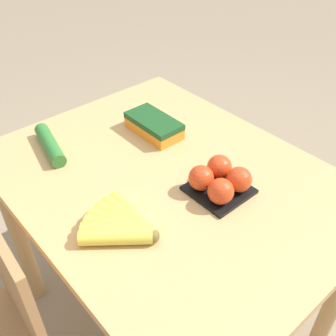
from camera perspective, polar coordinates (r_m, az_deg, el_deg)
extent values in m
plane|color=gray|center=(1.76, 0.00, -20.86)|extent=(12.00, 12.00, 0.00)
cube|color=tan|center=(1.17, 0.00, -1.72)|extent=(1.06, 0.82, 0.03)
cylinder|color=tan|center=(1.87, -1.35, 0.86)|extent=(0.06, 0.06, 0.74)
cylinder|color=tan|center=(1.64, -20.84, -9.16)|extent=(0.06, 0.06, 0.74)
cube|color=#A87547|center=(1.08, -21.50, -15.56)|extent=(0.39, 0.04, 0.47)
cylinder|color=#A87547|center=(1.57, -20.37, -21.68)|extent=(0.04, 0.04, 0.42)
sphere|color=brown|center=(0.97, -2.24, -9.87)|extent=(0.03, 0.03, 0.03)
cylinder|color=#DBCC47|center=(1.02, -5.15, -6.83)|extent=(0.18, 0.05, 0.04)
cylinder|color=#DBCC47|center=(1.02, -5.79, -7.21)|extent=(0.18, 0.05, 0.04)
cylinder|color=#DBCC47|center=(1.01, -6.36, -7.65)|extent=(0.18, 0.08, 0.04)
cylinder|color=#DBCC47|center=(1.00, -6.83, -8.15)|extent=(0.18, 0.11, 0.04)
cylinder|color=#DBCC47|center=(0.99, -7.20, -8.71)|extent=(0.17, 0.13, 0.04)
cylinder|color=#DBCC47|center=(0.98, -7.46, -9.30)|extent=(0.16, 0.15, 0.04)
cylinder|color=#DBCC47|center=(0.98, -7.58, -9.92)|extent=(0.14, 0.16, 0.04)
cube|color=black|center=(1.12, 7.39, -3.15)|extent=(0.16, 0.16, 0.01)
sphere|color=red|center=(1.10, 10.27, -1.66)|extent=(0.07, 0.07, 0.07)
sphere|color=red|center=(1.13, 7.46, 0.14)|extent=(0.07, 0.07, 0.07)
sphere|color=red|center=(1.05, 7.66, -3.37)|extent=(0.07, 0.07, 0.07)
sphere|color=red|center=(1.09, 4.83, -1.44)|extent=(0.07, 0.07, 0.07)
cube|color=orange|center=(1.34, -2.07, 6.17)|extent=(0.20, 0.10, 0.06)
cube|color=#19471E|center=(1.33, -2.09, 6.84)|extent=(0.20, 0.10, 0.02)
cylinder|color=#2D702D|center=(1.31, -16.77, 3.27)|extent=(0.21, 0.09, 0.05)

